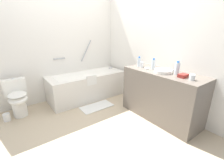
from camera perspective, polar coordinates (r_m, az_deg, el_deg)
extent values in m
plane|color=#C1AD8E|center=(2.72, -6.40, -14.03)|extent=(3.72, 3.72, 0.00)
cube|color=white|center=(3.58, -19.08, 14.39)|extent=(3.03, 0.10, 2.48)
cube|color=white|center=(3.18, 15.15, 14.25)|extent=(0.10, 3.12, 2.48)
cube|color=silver|center=(3.58, -9.18, -0.62)|extent=(1.70, 0.68, 0.56)
cube|color=white|center=(3.50, -9.39, 3.10)|extent=(1.39, 0.49, 0.09)
cylinder|color=#A6A6AB|center=(3.81, -0.59, 5.95)|extent=(0.09, 0.03, 0.03)
cylinder|color=#A6A6AB|center=(3.75, -9.53, 12.02)|extent=(0.29, 0.03, 0.48)
cylinder|color=#A6A6AB|center=(3.53, -18.94, 8.87)|extent=(0.24, 0.03, 0.03)
cube|color=white|center=(3.20, -7.52, 1.43)|extent=(0.22, 0.03, 0.20)
cylinder|color=white|center=(3.27, -30.97, -7.30)|extent=(0.23, 0.23, 0.35)
ellipsoid|color=white|center=(3.16, -31.40, -4.82)|extent=(0.31, 0.40, 0.15)
ellipsoid|color=white|center=(3.13, -31.69, -3.33)|extent=(0.29, 0.38, 0.02)
cube|color=white|center=(3.33, -32.29, -0.98)|extent=(0.37, 0.14, 0.31)
cylinder|color=silver|center=(3.28, -32.80, 1.68)|extent=(0.03, 0.03, 0.01)
cube|color=#6B6056|center=(2.81, 17.68, -3.98)|extent=(0.55, 1.36, 0.84)
cylinder|color=white|center=(2.62, 18.34, 4.54)|extent=(0.29, 0.29, 0.05)
cylinder|color=silver|center=(2.77, 20.57, 5.10)|extent=(0.02, 0.02, 0.05)
cylinder|color=silver|center=(2.72, 19.98, 5.47)|extent=(0.11, 0.02, 0.02)
cylinder|color=silver|center=(2.74, 21.59, 4.67)|extent=(0.03, 0.03, 0.04)
cylinder|color=silver|center=(2.80, 19.54, 5.23)|extent=(0.03, 0.03, 0.04)
cylinder|color=silver|center=(2.56, 22.93, 5.26)|extent=(0.07, 0.07, 0.19)
cylinder|color=blue|center=(2.54, 23.24, 7.53)|extent=(0.04, 0.04, 0.02)
cylinder|color=silver|center=(2.94, 9.97, 7.96)|extent=(0.06, 0.06, 0.16)
cylinder|color=blue|center=(2.92, 10.08, 9.76)|extent=(0.03, 0.03, 0.02)
cylinder|color=silver|center=(2.80, 15.04, 7.02)|extent=(0.07, 0.07, 0.17)
cylinder|color=blue|center=(2.78, 15.21, 8.92)|extent=(0.04, 0.04, 0.02)
cylinder|color=white|center=(2.89, 10.87, 7.06)|extent=(0.07, 0.07, 0.10)
cylinder|color=white|center=(2.37, 27.55, 2.20)|extent=(0.07, 0.07, 0.08)
cube|color=maroon|center=(2.46, 24.77, 2.83)|extent=(0.14, 0.10, 0.05)
cube|color=white|center=(2.80, 12.78, 5.70)|extent=(0.09, 0.06, 0.02)
cube|color=white|center=(3.21, -5.64, -8.27)|extent=(0.65, 0.33, 0.01)
cylinder|color=white|center=(3.27, -34.36, -10.11)|extent=(0.11, 0.11, 0.13)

